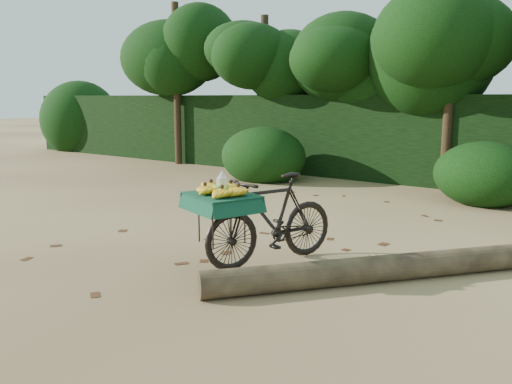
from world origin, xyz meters
The scene contains 7 objects.
ground centered at (0.00, 0.00, 0.00)m, with size 80.00×80.00×0.00m, color tan.
vendor_bicycle centered at (0.57, -0.40, 0.49)m, with size 1.09×1.78×0.97m.
fallen_log centered at (1.77, -0.23, 0.13)m, with size 0.26×0.26×3.53m, color brown.
hedge_backdrop centered at (0.00, 6.30, 0.90)m, with size 26.00×1.80×1.80m, color black.
tree_row centered at (-0.65, 5.50, 2.00)m, with size 14.50×2.00×4.00m, color black, non-canonical shape.
bush_clumps centered at (0.50, 4.30, 0.45)m, with size 8.80×1.70×0.90m, color black, non-canonical shape.
leaf_litter centered at (0.00, 0.65, 0.01)m, with size 7.00×7.30×0.01m, color #4A2813, non-canonical shape.
Camera 1 is at (3.83, -4.91, 1.74)m, focal length 38.00 mm.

